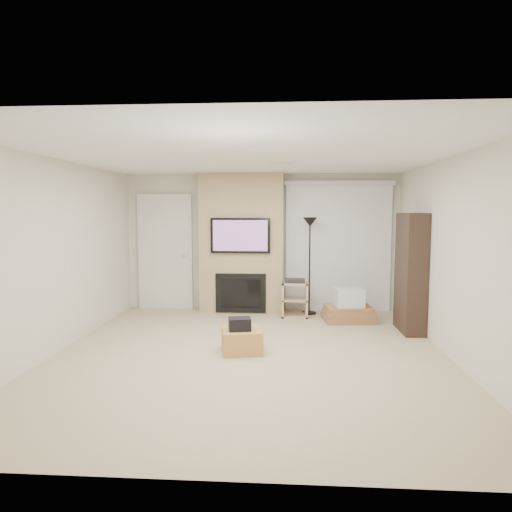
# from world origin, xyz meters

# --- Properties ---
(floor) EXTENTS (5.00, 5.50, 0.00)m
(floor) POSITION_xyz_m (0.00, 0.00, 0.00)
(floor) COLOR tan
(floor) RESTS_ON ground
(ceiling) EXTENTS (5.00, 5.50, 0.00)m
(ceiling) POSITION_xyz_m (0.00, 0.00, 2.50)
(ceiling) COLOR white
(ceiling) RESTS_ON wall_back
(wall_back) EXTENTS (5.00, 0.00, 2.50)m
(wall_back) POSITION_xyz_m (0.00, 2.75, 1.25)
(wall_back) COLOR beige
(wall_back) RESTS_ON ground
(wall_front) EXTENTS (5.00, 0.00, 2.50)m
(wall_front) POSITION_xyz_m (0.00, -2.75, 1.25)
(wall_front) COLOR beige
(wall_front) RESTS_ON ground
(wall_left) EXTENTS (0.00, 5.50, 2.50)m
(wall_left) POSITION_xyz_m (-2.50, 0.00, 1.25)
(wall_left) COLOR beige
(wall_left) RESTS_ON ground
(wall_right) EXTENTS (0.00, 5.50, 2.50)m
(wall_right) POSITION_xyz_m (2.50, 0.00, 1.25)
(wall_right) COLOR beige
(wall_right) RESTS_ON ground
(hvac_vent) EXTENTS (0.35, 0.18, 0.01)m
(hvac_vent) POSITION_xyz_m (0.40, 0.80, 2.50)
(hvac_vent) COLOR silver
(hvac_vent) RESTS_ON ceiling
(ottoman) EXTENTS (0.59, 0.59, 0.30)m
(ottoman) POSITION_xyz_m (-0.12, 0.11, 0.15)
(ottoman) COLOR #C08946
(ottoman) RESTS_ON floor
(black_bag) EXTENTS (0.32, 0.27, 0.16)m
(black_bag) POSITION_xyz_m (-0.14, 0.07, 0.38)
(black_bag) COLOR black
(black_bag) RESTS_ON ottoman
(fireplace_wall) EXTENTS (1.50, 0.47, 2.50)m
(fireplace_wall) POSITION_xyz_m (-0.35, 2.54, 1.24)
(fireplace_wall) COLOR tan
(fireplace_wall) RESTS_ON floor
(entry_door) EXTENTS (1.02, 0.11, 2.14)m
(entry_door) POSITION_xyz_m (-1.80, 2.71, 1.05)
(entry_door) COLOR silver
(entry_door) RESTS_ON floor
(vertical_blinds) EXTENTS (1.98, 0.10, 2.37)m
(vertical_blinds) POSITION_xyz_m (1.40, 2.70, 1.27)
(vertical_blinds) COLOR silver
(vertical_blinds) RESTS_ON floor
(floor_lamp) EXTENTS (0.25, 0.25, 1.72)m
(floor_lamp) POSITION_xyz_m (0.87, 2.40, 1.35)
(floor_lamp) COLOR black
(floor_lamp) RESTS_ON floor
(av_stand) EXTENTS (0.45, 0.38, 0.66)m
(av_stand) POSITION_xyz_m (0.61, 2.17, 0.35)
(av_stand) COLOR tan
(av_stand) RESTS_ON floor
(box_stack) EXTENTS (0.88, 0.70, 0.55)m
(box_stack) POSITION_xyz_m (1.50, 1.91, 0.21)
(box_stack) COLOR #9B6B45
(box_stack) RESTS_ON floor
(bookshelf) EXTENTS (0.30, 0.80, 1.80)m
(bookshelf) POSITION_xyz_m (2.34, 1.32, 0.90)
(bookshelf) COLOR black
(bookshelf) RESTS_ON floor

